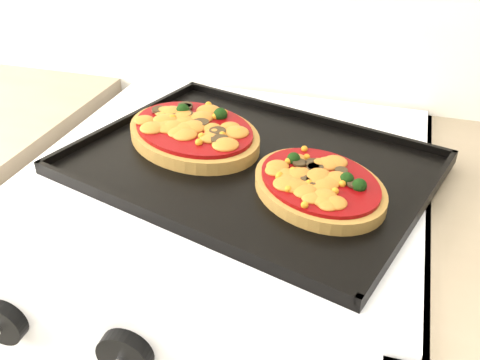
% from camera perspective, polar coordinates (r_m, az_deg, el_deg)
% --- Properties ---
extents(control_panel, '(0.60, 0.02, 0.09)m').
position_cam_1_polar(control_panel, '(0.63, -10.54, -16.68)').
color(control_panel, white).
rests_on(control_panel, stove).
extents(knob_left, '(0.06, 0.02, 0.06)m').
position_cam_1_polar(knob_left, '(0.70, -23.90, -13.72)').
color(knob_left, black).
rests_on(knob_left, control_panel).
extents(knob_center, '(0.06, 0.02, 0.06)m').
position_cam_1_polar(knob_center, '(0.62, -12.15, -17.74)').
color(knob_center, black).
rests_on(knob_center, control_panel).
extents(baking_tray, '(0.60, 0.51, 0.02)m').
position_cam_1_polar(baking_tray, '(0.80, 1.05, 1.93)').
color(baking_tray, black).
rests_on(baking_tray, stove).
extents(pizza_left, '(0.30, 0.28, 0.04)m').
position_cam_1_polar(pizza_left, '(0.86, -4.98, 5.19)').
color(pizza_left, '#A97C3A').
rests_on(pizza_left, baking_tray).
extents(pizza_right, '(0.26, 0.26, 0.03)m').
position_cam_1_polar(pizza_right, '(0.73, 8.44, -0.39)').
color(pizza_right, '#A97C3A').
rests_on(pizza_right, baking_tray).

